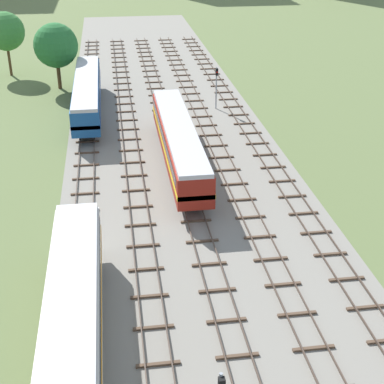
{
  "coord_description": "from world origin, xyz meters",
  "views": [
    {
      "loc": [
        -5.85,
        14.26,
        22.08
      ],
      "look_at": [
        0.0,
        54.69,
        1.5
      ],
      "focal_mm": 53.73,
      "sensor_mm": 36.0,
      "label": 1
    }
  ],
  "objects_px": {
    "passenger_coach_far_left_near": "(72,329)",
    "signal_post_nearest": "(216,83)",
    "passenger_coach_centre_left_mid": "(179,140)",
    "passenger_coach_far_left_midfar": "(87,92)"
  },
  "relations": [
    {
      "from": "passenger_coach_far_left_near",
      "to": "signal_post_nearest",
      "type": "relative_size",
      "value": 4.4
    },
    {
      "from": "passenger_coach_centre_left_mid",
      "to": "signal_post_nearest",
      "type": "height_order",
      "value": "signal_post_nearest"
    },
    {
      "from": "passenger_coach_far_left_near",
      "to": "passenger_coach_centre_left_mid",
      "type": "bearing_deg",
      "value": 71.16
    },
    {
      "from": "passenger_coach_far_left_midfar",
      "to": "signal_post_nearest",
      "type": "relative_size",
      "value": 4.4
    },
    {
      "from": "passenger_coach_centre_left_mid",
      "to": "passenger_coach_far_left_midfar",
      "type": "distance_m",
      "value": 18.66
    },
    {
      "from": "passenger_coach_far_left_near",
      "to": "passenger_coach_far_left_midfar",
      "type": "relative_size",
      "value": 1.0
    },
    {
      "from": "passenger_coach_far_left_midfar",
      "to": "signal_post_nearest",
      "type": "bearing_deg",
      "value": -2.01
    },
    {
      "from": "passenger_coach_far_left_near",
      "to": "passenger_coach_centre_left_mid",
      "type": "distance_m",
      "value": 26.72
    },
    {
      "from": "passenger_coach_far_left_near",
      "to": "passenger_coach_far_left_midfar",
      "type": "height_order",
      "value": "same"
    },
    {
      "from": "passenger_coach_far_left_midfar",
      "to": "signal_post_nearest",
      "type": "height_order",
      "value": "signal_post_nearest"
    }
  ]
}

